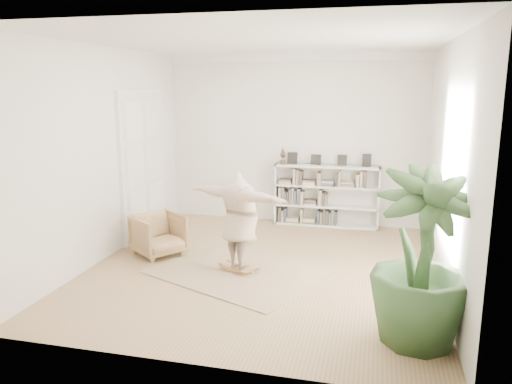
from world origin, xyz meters
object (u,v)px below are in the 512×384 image
Objects in this scene: bookshelf at (326,196)px; rocker_board at (240,268)px; houseplant at (422,258)px; armchair at (159,235)px; person at (240,218)px.

bookshelf is 3.99× the size of rocker_board.
houseplant reaches higher than bookshelf.
houseplant is at bearing -9.25° from rocker_board.
rocker_board is (1.63, -0.49, -0.30)m from armchair.
houseplant is (4.23, -2.15, 0.67)m from armchair.
armchair is 1.44× the size of rocker_board.
bookshelf is 2.76× the size of armchair.
bookshelf is 1.16× the size of person.
bookshelf is at bearing -9.78° from armchair.
person reaches higher than armchair.
armchair is at bearing -173.41° from rocker_board.
bookshelf is 1.07× the size of houseplant.
houseplant reaches higher than rocker_board.
bookshelf is at bearing 108.19° from houseplant.
armchair is at bearing 153.10° from houseplant.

